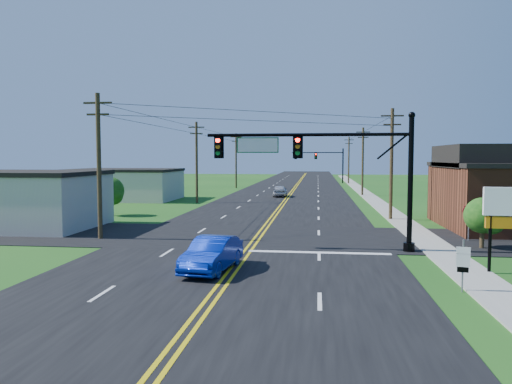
# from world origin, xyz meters

# --- Properties ---
(ground) EXTENTS (260.00, 260.00, 0.00)m
(ground) POSITION_xyz_m (0.00, 0.00, 0.00)
(ground) COLOR #154614
(ground) RESTS_ON ground
(road_main) EXTENTS (16.00, 220.00, 0.04)m
(road_main) POSITION_xyz_m (0.00, 50.00, 0.02)
(road_main) COLOR black
(road_main) RESTS_ON ground
(road_cross) EXTENTS (70.00, 10.00, 0.04)m
(road_cross) POSITION_xyz_m (0.00, 12.00, 0.02)
(road_cross) COLOR black
(road_cross) RESTS_ON ground
(sidewalk) EXTENTS (2.00, 160.00, 0.08)m
(sidewalk) POSITION_xyz_m (10.50, 40.00, 0.04)
(sidewalk) COLOR gray
(sidewalk) RESTS_ON ground
(signal_mast_main) EXTENTS (11.30, 0.60, 7.48)m
(signal_mast_main) POSITION_xyz_m (4.34, 8.00, 4.75)
(signal_mast_main) COLOR black
(signal_mast_main) RESTS_ON ground
(signal_mast_far) EXTENTS (10.98, 0.60, 7.48)m
(signal_mast_far) POSITION_xyz_m (4.44, 80.00, 4.55)
(signal_mast_far) COLOR black
(signal_mast_far) RESTS_ON ground
(cream_bldg_near) EXTENTS (10.20, 8.20, 4.10)m
(cream_bldg_near) POSITION_xyz_m (-17.00, 14.00, 2.06)
(cream_bldg_near) COLOR #BDAFA1
(cream_bldg_near) RESTS_ON ground
(cream_bldg_far) EXTENTS (12.20, 9.20, 3.70)m
(cream_bldg_far) POSITION_xyz_m (-19.00, 38.00, 1.86)
(cream_bldg_far) COLOR #BDAFA1
(cream_bldg_far) RESTS_ON ground
(utility_pole_left_a) EXTENTS (1.80, 0.28, 9.00)m
(utility_pole_left_a) POSITION_xyz_m (-9.50, 10.00, 4.72)
(utility_pole_left_a) COLOR #332517
(utility_pole_left_a) RESTS_ON ground
(utility_pole_left_b) EXTENTS (1.80, 0.28, 9.00)m
(utility_pole_left_b) POSITION_xyz_m (-9.50, 35.00, 4.72)
(utility_pole_left_b) COLOR #332517
(utility_pole_left_b) RESTS_ON ground
(utility_pole_left_c) EXTENTS (1.80, 0.28, 9.00)m
(utility_pole_left_c) POSITION_xyz_m (-9.50, 62.00, 4.72)
(utility_pole_left_c) COLOR #332517
(utility_pole_left_c) RESTS_ON ground
(utility_pole_right_a) EXTENTS (1.80, 0.28, 9.00)m
(utility_pole_right_a) POSITION_xyz_m (9.80, 22.00, 4.72)
(utility_pole_right_a) COLOR #332517
(utility_pole_right_a) RESTS_ON ground
(utility_pole_right_b) EXTENTS (1.80, 0.28, 9.00)m
(utility_pole_right_b) POSITION_xyz_m (9.80, 48.00, 4.72)
(utility_pole_right_b) COLOR #332517
(utility_pole_right_b) RESTS_ON ground
(utility_pole_right_c) EXTENTS (1.80, 0.28, 9.00)m
(utility_pole_right_c) POSITION_xyz_m (9.80, 78.00, 4.72)
(utility_pole_right_c) COLOR #332517
(utility_pole_right_c) RESTS_ON ground
(tree_right_back) EXTENTS (3.00, 3.00, 4.10)m
(tree_right_back) POSITION_xyz_m (16.00, 26.00, 2.60)
(tree_right_back) COLOR #332517
(tree_right_back) RESTS_ON ground
(shrub_corner) EXTENTS (2.00, 2.00, 2.86)m
(shrub_corner) POSITION_xyz_m (13.00, 9.50, 1.85)
(shrub_corner) COLOR #332517
(shrub_corner) RESTS_ON ground
(tree_left) EXTENTS (2.40, 2.40, 3.37)m
(tree_left) POSITION_xyz_m (-14.00, 22.00, 2.16)
(tree_left) COLOR #332517
(tree_left) RESTS_ON ground
(blue_car) EXTENTS (2.17, 4.70, 1.49)m
(blue_car) POSITION_xyz_m (-0.74, 2.20, 0.75)
(blue_car) COLOR #0724AA
(blue_car) RESTS_ON ground
(distant_car) EXTENTS (1.90, 4.41, 1.48)m
(distant_car) POSITION_xyz_m (-0.89, 44.44, 0.74)
(distant_car) COLOR #B5B5BA
(distant_car) RESTS_ON ground
(route_sign) EXTENTS (0.49, 0.14, 2.00)m
(route_sign) POSITION_xyz_m (9.34, -0.02, 1.16)
(route_sign) COLOR slate
(route_sign) RESTS_ON ground
(stop_sign) EXTENTS (0.80, 0.09, 2.25)m
(stop_sign) POSITION_xyz_m (13.00, 11.98, 1.62)
(stop_sign) COLOR slate
(stop_sign) RESTS_ON ground
(pylon_sign) EXTENTS (1.86, 0.41, 3.79)m
(pylon_sign) POSITION_xyz_m (12.00, 3.33, 2.77)
(pylon_sign) COLOR black
(pylon_sign) RESTS_ON ground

